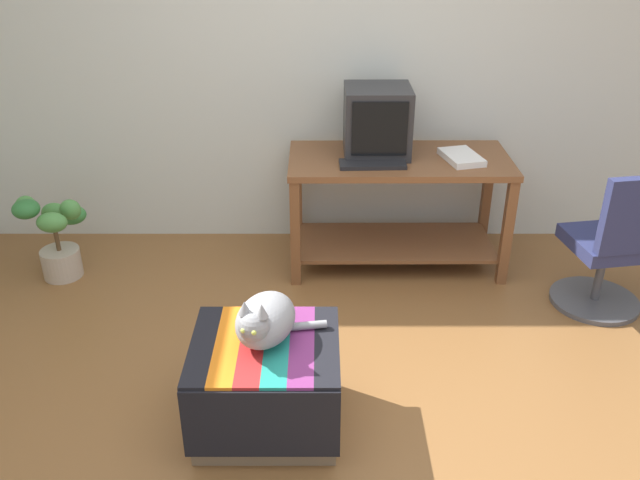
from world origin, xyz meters
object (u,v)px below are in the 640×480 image
(desk, at_px, (395,192))
(tv_monitor, at_px, (375,122))
(keyboard, at_px, (370,164))
(office_chair, at_px, (609,250))
(book, at_px, (459,157))
(cat, at_px, (262,320))
(potted_plant, at_px, (52,234))
(ottoman_with_blanket, at_px, (264,385))

(desk, height_order, tv_monitor, tv_monitor)
(desk, distance_m, tv_monitor, 0.47)
(tv_monitor, relative_size, keyboard, 1.05)
(tv_monitor, height_order, office_chair, tv_monitor)
(book, relative_size, cat, 0.68)
(keyboard, height_order, cat, keyboard)
(keyboard, relative_size, office_chair, 0.45)
(cat, height_order, potted_plant, cat)
(ottoman_with_blanket, distance_m, office_chair, 2.15)
(office_chair, bearing_deg, book, -42.67)
(keyboard, height_order, potted_plant, keyboard)
(potted_plant, bearing_deg, office_chair, -6.40)
(desk, relative_size, ottoman_with_blanket, 2.10)
(keyboard, bearing_deg, office_chair, -19.61)
(cat, height_order, office_chair, office_chair)
(tv_monitor, xyz_separation_m, cat, (-0.59, -1.60, -0.38))
(tv_monitor, xyz_separation_m, book, (0.52, -0.12, -0.19))
(potted_plant, bearing_deg, cat, -42.98)
(desk, distance_m, keyboard, 0.34)
(tv_monitor, height_order, book, tv_monitor)
(ottoman_with_blanket, xyz_separation_m, cat, (0.00, 0.02, 0.33))
(desk, height_order, book, book)
(ottoman_with_blanket, distance_m, potted_plant, 1.96)
(office_chair, bearing_deg, keyboard, -26.78)
(office_chair, bearing_deg, desk, -35.28)
(tv_monitor, bearing_deg, desk, -28.11)
(desk, bearing_deg, ottoman_with_blanket, -115.88)
(tv_monitor, height_order, keyboard, tv_monitor)
(tv_monitor, distance_m, ottoman_with_blanket, 1.87)
(desk, bearing_deg, cat, -116.15)
(keyboard, xyz_separation_m, book, (0.55, 0.10, 0.01))
(office_chair, bearing_deg, ottoman_with_blanket, 17.75)
(tv_monitor, relative_size, cat, 0.96)
(keyboard, xyz_separation_m, cat, (-0.56, -1.37, -0.19))
(ottoman_with_blanket, xyz_separation_m, office_chair, (1.91, 0.97, 0.16))
(book, xyz_separation_m, office_chair, (0.80, -0.52, -0.37))
(tv_monitor, bearing_deg, potted_plant, -172.58)
(ottoman_with_blanket, xyz_separation_m, potted_plant, (-1.42, 1.35, 0.08))
(ottoman_with_blanket, distance_m, cat, 0.33)
(book, height_order, office_chair, office_chair)
(potted_plant, xyz_separation_m, office_chair, (3.33, -0.37, 0.08))
(desk, bearing_deg, keyboard, -141.31)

